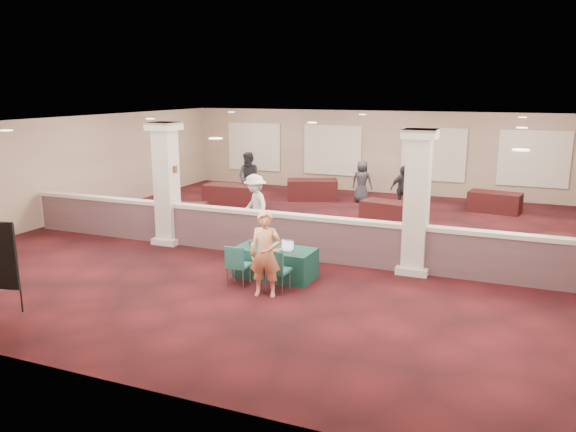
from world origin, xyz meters
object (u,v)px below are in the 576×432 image
at_px(far_table_back_left, 231,195).
at_px(far_table_front_center, 389,212).
at_px(attendee_d, 362,182).
at_px(far_table_back_center, 312,190).
at_px(attendee_b, 255,206).
at_px(near_table, 275,263).
at_px(conf_chair_side, 237,262).
at_px(attendee_c, 402,189).
at_px(conf_chair_main, 276,267).
at_px(far_table_front_left, 178,214).
at_px(far_table_back_right, 495,202).
at_px(woman, 265,254).
at_px(attendee_a, 250,178).

bearing_deg(far_table_back_left, far_table_front_center, -4.58).
xyz_separation_m(far_table_front_center, attendee_d, (-1.60, 2.76, 0.43)).
height_order(far_table_back_center, attendee_b, attendee_b).
relative_size(near_table, far_table_back_center, 0.93).
distance_m(conf_chair_side, attendee_c, 8.73).
height_order(attendee_c, attendee_d, attendee_c).
bearing_deg(far_table_front_center, conf_chair_main, -96.55).
height_order(far_table_front_left, far_table_front_center, far_table_front_center).
height_order(far_table_back_left, attendee_d, attendee_d).
distance_m(far_table_front_left, far_table_front_center, 6.42).
bearing_deg(attendee_d, attendee_b, 79.31).
height_order(far_table_back_center, attendee_c, attendee_c).
xyz_separation_m(far_table_back_left, far_table_back_right, (8.63, 2.42, -0.04)).
bearing_deg(attendee_c, far_table_front_center, -134.95).
bearing_deg(far_table_back_right, woman, -111.14).
bearing_deg(woman, attendee_c, 71.81).
bearing_deg(far_table_back_center, far_table_back_left, -136.51).
bearing_deg(attendee_b, far_table_back_right, 84.36).
xyz_separation_m(conf_chair_main, woman, (-0.12, -0.23, 0.33)).
relative_size(far_table_front_center, attendee_d, 1.07).
height_order(conf_chair_side, attendee_c, attendee_c).
distance_m(attendee_a, attendee_b, 4.53).
xyz_separation_m(far_table_back_left, attendee_a, (0.46, 0.54, 0.55)).
bearing_deg(attendee_b, far_table_front_left, -146.14).
distance_m(conf_chair_main, attendee_b, 4.51).
bearing_deg(far_table_back_right, far_table_front_center, -135.65).
relative_size(attendee_a, attendee_d, 1.21).
height_order(far_table_front_left, far_table_back_right, far_table_back_right).
height_order(far_table_back_left, attendee_b, attendee_b).
bearing_deg(far_table_front_left, woman, -41.83).
relative_size(conf_chair_main, woman, 0.52).
bearing_deg(far_table_front_center, attendee_c, 88.04).
relative_size(conf_chair_main, attendee_d, 0.59).
distance_m(conf_chair_side, attendee_d, 9.59).
distance_m(conf_chair_main, far_table_back_center, 9.82).
bearing_deg(attendee_d, far_table_back_center, 9.22).
distance_m(conf_chair_side, far_table_front_left, 5.83).
bearing_deg(far_table_back_center, conf_chair_main, -74.33).
bearing_deg(far_table_back_center, far_table_back_right, 2.55).
distance_m(far_table_front_center, attendee_c, 1.78).
xyz_separation_m(woman, far_table_front_left, (-4.91, 4.39, -0.53)).
distance_m(far_table_back_left, far_table_back_center, 3.10).
height_order(attendee_b, attendee_c, attendee_b).
xyz_separation_m(woman, attendee_b, (-2.18, 4.09, 0.01)).
distance_m(near_table, attendee_c, 7.84).
relative_size(far_table_back_center, attendee_d, 1.20).
distance_m(far_table_front_left, far_table_back_center, 5.80).
bearing_deg(attendee_b, attendee_c, 96.40).
bearing_deg(attendee_b, conf_chair_main, -18.98).
relative_size(conf_chair_main, far_table_front_left, 0.55).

